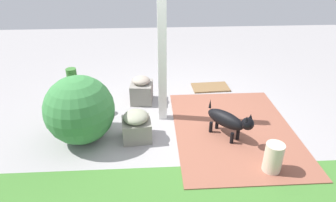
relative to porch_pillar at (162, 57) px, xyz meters
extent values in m
plane|color=#999595|center=(-0.28, 0.23, -1.05)|extent=(12.00, 12.00, 0.00)
cube|color=brown|center=(-1.08, 0.45, -1.04)|extent=(1.80, 2.40, 0.02)
cube|color=white|center=(0.00, 0.00, 0.00)|extent=(0.13, 0.13, 2.10)
cube|color=gray|center=(0.35, -0.57, -0.87)|extent=(0.41, 0.46, 0.36)
ellipsoid|color=#A19283|center=(0.35, -0.57, -0.63)|extent=(0.31, 0.31, 0.14)
cube|color=gray|center=(0.40, 0.57, -0.89)|extent=(0.45, 0.43, 0.31)
ellipsoid|color=gray|center=(0.40, 0.57, -0.68)|extent=(0.36, 0.36, 0.16)
sphere|color=#387C3E|center=(1.18, 0.53, -0.56)|extent=(0.98, 0.98, 0.98)
cylinder|color=#B2573C|center=(1.45, -0.28, -0.93)|extent=(0.30, 0.30, 0.24)
cylinder|color=#366D2D|center=(1.45, -0.28, -0.54)|extent=(0.16, 0.16, 0.54)
ellipsoid|color=black|center=(-0.88, 0.60, -0.75)|extent=(0.56, 0.61, 0.23)
sphere|color=black|center=(-1.12, 0.88, -0.66)|extent=(0.18, 0.18, 0.18)
cone|color=black|center=(-1.15, 0.85, -0.56)|extent=(0.05, 0.05, 0.07)
cone|color=black|center=(-1.08, 0.91, -0.56)|extent=(0.05, 0.05, 0.07)
cylinder|color=black|center=(-1.06, 0.70, -0.95)|extent=(0.05, 0.05, 0.19)
cylinder|color=black|center=(-0.95, 0.79, -0.95)|extent=(0.05, 0.05, 0.19)
cylinder|color=black|center=(-0.82, 0.40, -0.95)|extent=(0.05, 0.05, 0.19)
cylinder|color=black|center=(-0.71, 0.50, -0.95)|extent=(0.05, 0.05, 0.19)
cone|color=black|center=(-0.70, 0.37, -0.61)|extent=(0.04, 0.04, 0.15)
cylinder|color=beige|center=(-1.31, 1.38, -0.84)|extent=(0.23, 0.23, 0.41)
cube|color=brown|center=(-0.99, -1.05, -1.03)|extent=(0.73, 0.45, 0.03)
camera|label=1|loc=(0.16, 4.17, 1.52)|focal=31.57mm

